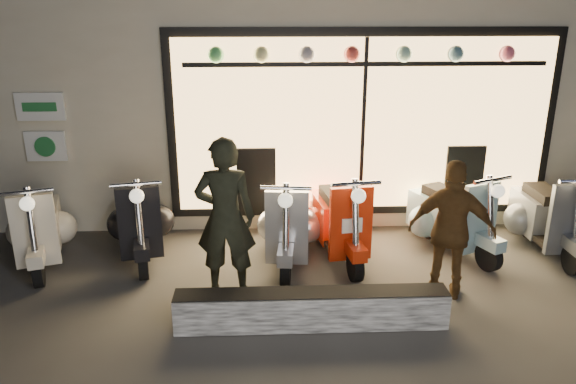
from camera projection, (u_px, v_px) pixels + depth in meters
name	position (u px, v px, depth m)	size (l,w,h in m)	color
ground	(317.00, 294.00, 6.47)	(40.00, 40.00, 0.00)	#383533
shop_building	(294.00, 62.00, 10.49)	(10.20, 6.23, 4.20)	beige
graffiti_barrier	(311.00, 309.00, 5.79)	(2.81, 0.28, 0.40)	black
scooter_silver	(290.00, 222.00, 7.34)	(0.62, 1.63, 1.16)	black
scooter_red	(337.00, 218.00, 7.44)	(0.68, 1.66, 1.18)	black
scooter_black	(140.00, 218.00, 7.46)	(0.74, 1.63, 1.16)	black
scooter_cream	(40.00, 226.00, 7.25)	(0.80, 1.58, 1.13)	black
scooter_blue	(446.00, 214.00, 7.61)	(0.92, 1.56, 1.14)	black
scooter_grey	(543.00, 214.00, 7.60)	(0.52, 1.60, 1.15)	black
man	(225.00, 217.00, 6.25)	(0.67, 0.44, 1.85)	black
woman	(452.00, 231.00, 6.20)	(0.94, 0.39, 1.61)	brown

